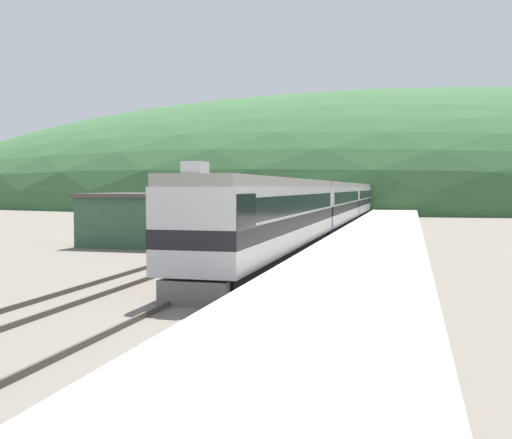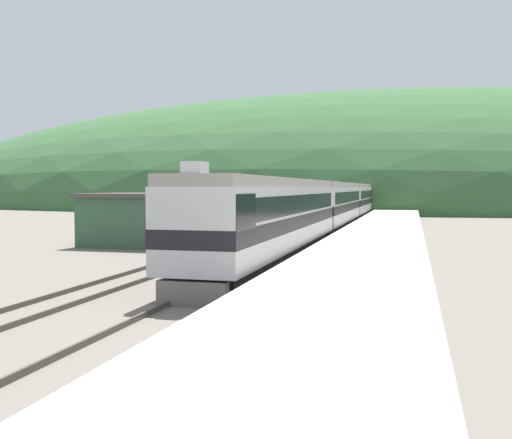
{
  "view_description": "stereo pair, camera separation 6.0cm",
  "coord_description": "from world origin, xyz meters",
  "px_view_note": "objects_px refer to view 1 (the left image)",
  "views": [
    {
      "loc": [
        6.37,
        3.06,
        3.59
      ],
      "look_at": [
        0.63,
        25.16,
        2.38
      ],
      "focal_mm": 42.0,
      "sensor_mm": 36.0,
      "label": 1
    },
    {
      "loc": [
        6.43,
        3.07,
        3.59
      ],
      "look_at": [
        0.63,
        25.16,
        2.38
      ],
      "focal_mm": 42.0,
      "sensor_mm": 36.0,
      "label": 2
    }
  ],
  "objects_px": {
    "express_train_lead_car": "(271,217)",
    "carriage_fourth": "(367,197)",
    "carriage_third": "(354,200)",
    "siding_train": "(305,205)",
    "carriage_second": "(331,205)"
  },
  "relations": [
    {
      "from": "express_train_lead_car",
      "to": "carriage_fourth",
      "type": "bearing_deg",
      "value": 90.0
    },
    {
      "from": "express_train_lead_car",
      "to": "carriage_third",
      "type": "bearing_deg",
      "value": 90.0
    },
    {
      "from": "express_train_lead_car",
      "to": "carriage_third",
      "type": "relative_size",
      "value": 1.12
    },
    {
      "from": "express_train_lead_car",
      "to": "carriage_fourth",
      "type": "distance_m",
      "value": 62.01
    },
    {
      "from": "carriage_third",
      "to": "siding_train",
      "type": "bearing_deg",
      "value": -116.51
    },
    {
      "from": "express_train_lead_car",
      "to": "siding_train",
      "type": "bearing_deg",
      "value": 97.15
    },
    {
      "from": "carriage_third",
      "to": "carriage_fourth",
      "type": "relative_size",
      "value": 1.0
    },
    {
      "from": "express_train_lead_car",
      "to": "carriage_fourth",
      "type": "height_order",
      "value": "express_train_lead_car"
    },
    {
      "from": "express_train_lead_car",
      "to": "carriage_second",
      "type": "xyz_separation_m",
      "value": [
        0.0,
        21.58,
        -0.01
      ]
    },
    {
      "from": "carriage_fourth",
      "to": "siding_train",
      "type": "distance_m",
      "value": 28.93
    },
    {
      "from": "carriage_fourth",
      "to": "carriage_second",
      "type": "bearing_deg",
      "value": -90.0
    },
    {
      "from": "express_train_lead_car",
      "to": "carriage_second",
      "type": "relative_size",
      "value": 1.12
    },
    {
      "from": "carriage_second",
      "to": "carriage_fourth",
      "type": "relative_size",
      "value": 1.0
    },
    {
      "from": "express_train_lead_car",
      "to": "carriage_third",
      "type": "height_order",
      "value": "express_train_lead_car"
    },
    {
      "from": "carriage_fourth",
      "to": "siding_train",
      "type": "relative_size",
      "value": 0.44
    }
  ]
}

